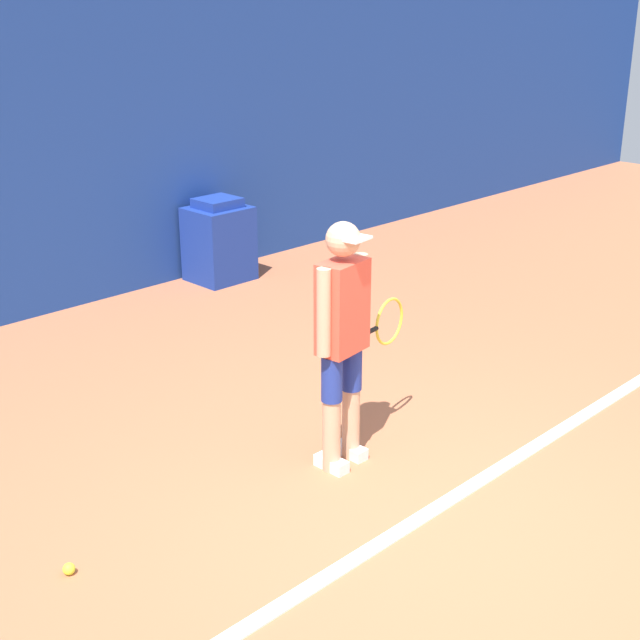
{
  "coord_description": "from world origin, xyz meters",
  "views": [
    {
      "loc": [
        -3.65,
        -2.8,
        2.99
      ],
      "look_at": [
        0.2,
        1.02,
        0.97
      ],
      "focal_mm": 50.0,
      "sensor_mm": 36.0,
      "label": 1
    }
  ],
  "objects": [
    {
      "name": "ground_plane",
      "position": [
        0.0,
        0.0,
        0.0
      ],
      "size": [
        24.0,
        24.0,
        0.0
      ],
      "primitive_type": "plane",
      "color": "#B76642"
    },
    {
      "name": "court_baseline",
      "position": [
        0.0,
        0.01,
        0.01
      ],
      "size": [
        21.6,
        0.1,
        0.01
      ],
      "color": "white",
      "rests_on": "ground_plane"
    },
    {
      "name": "tennis_player",
      "position": [
        0.22,
        0.83,
        0.92
      ],
      "size": [
        0.96,
        0.31,
        1.66
      ],
      "rotation": [
        0.0,
        0.0,
        0.14
      ],
      "color": "tan",
      "rests_on": "ground_plane"
    },
    {
      "name": "tennis_ball",
      "position": [
        -1.73,
        1.03,
        0.03
      ],
      "size": [
        0.07,
        0.07,
        0.07
      ],
      "color": "#D1E533",
      "rests_on": "ground_plane"
    },
    {
      "name": "covered_chair",
      "position": [
        2.2,
        4.56,
        0.43
      ],
      "size": [
        0.62,
        0.57,
        0.91
      ],
      "color": "navy",
      "rests_on": "ground_plane"
    }
  ]
}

